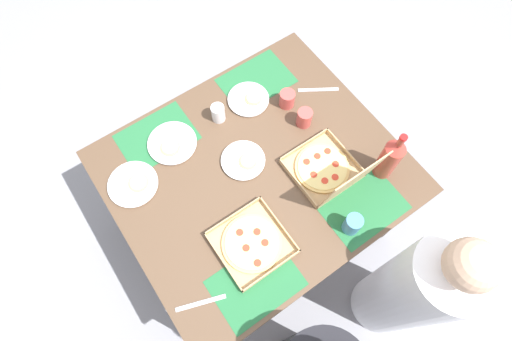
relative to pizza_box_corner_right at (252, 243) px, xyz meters
name	(u,v)px	position (x,y,z in m)	size (l,w,h in m)	color
ground_plane	(256,220)	(-0.21, -0.28, -0.78)	(6.00, 6.00, 0.00)	gray
dining_table	(256,179)	(-0.21, -0.28, -0.12)	(1.31, 1.15, 0.77)	#3F3328
placemat_near_left	(256,81)	(-0.51, -0.70, -0.01)	(0.36, 0.26, 0.00)	#236638
placemat_near_right	(157,137)	(0.08, -0.70, -0.01)	(0.36, 0.26, 0.00)	#236638
placemat_far_left	(363,207)	(-0.51, 0.15, -0.01)	(0.36, 0.26, 0.00)	#236638
placemat_far_right	(256,283)	(0.08, 0.15, -0.01)	(0.36, 0.26, 0.00)	#236638
pizza_box_corner_right	(252,243)	(0.00, 0.00, 0.00)	(0.30, 0.30, 0.04)	tan
pizza_box_corner_left	(328,171)	(-0.47, -0.07, 0.04)	(0.29, 0.34, 0.32)	tan
plate_near_left	(249,99)	(-0.41, -0.62, 0.00)	(0.21, 0.21, 0.03)	white
plate_far_right	(134,184)	(0.29, -0.54, 0.00)	(0.23, 0.23, 0.03)	white
plate_far_left	(244,161)	(-0.19, -0.35, 0.00)	(0.21, 0.21, 0.03)	white
plate_middle	(172,144)	(0.04, -0.62, 0.00)	(0.24, 0.24, 0.03)	white
soda_bottle	(390,158)	(-0.70, 0.06, 0.12)	(0.09, 0.09, 0.32)	#B2382D
cup_clear_left	(304,118)	(-0.55, -0.36, 0.04)	(0.07, 0.07, 0.09)	#BF4742
cup_spare	(218,113)	(-0.23, -0.62, 0.04)	(0.07, 0.07, 0.10)	silver
cup_red	(287,99)	(-0.55, -0.49, 0.03)	(0.08, 0.08, 0.09)	#BF4742
cup_clear_right	(353,224)	(-0.40, 0.19, 0.04)	(0.07, 0.07, 0.11)	teal
knife_by_far_right	(201,303)	(0.31, 0.08, -0.01)	(0.21, 0.02, 0.01)	#B7B7BC
knife_by_near_right	(318,90)	(-0.74, -0.47, -0.01)	(0.21, 0.02, 0.01)	#B7B7BC
diner_left_seat	(411,290)	(-0.51, 0.56, -0.22)	(0.32, 0.32, 1.24)	white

